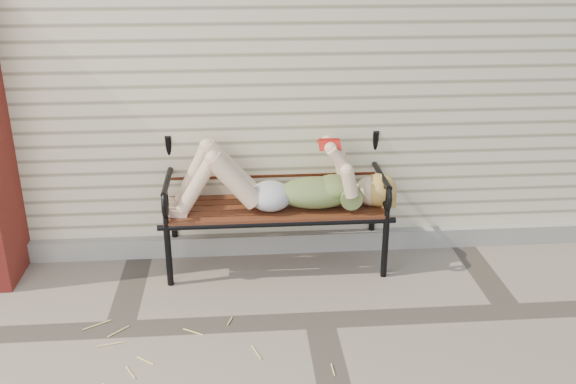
{
  "coord_description": "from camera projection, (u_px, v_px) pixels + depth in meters",
  "views": [
    {
      "loc": [
        -0.47,
        -3.43,
        2.28
      ],
      "look_at": [
        -0.16,
        0.55,
        0.66
      ],
      "focal_mm": 40.0,
      "sensor_mm": 36.0,
      "label": 1
    }
  ],
  "objects": [
    {
      "name": "reading_woman",
      "position": [
        278.0,
        183.0,
        4.47
      ],
      "size": [
        1.61,
        0.37,
        0.51
      ],
      "color": "#093543",
      "rests_on": "ground"
    },
    {
      "name": "garden_bench",
      "position": [
        275.0,
        181.0,
        4.6
      ],
      "size": [
        1.71,
        0.68,
        1.11
      ],
      "color": "black",
      "rests_on": "ground"
    },
    {
      "name": "foundation_strip",
      "position": [
        304.0,
        241.0,
        4.93
      ],
      "size": [
        8.0,
        0.1,
        0.15
      ],
      "primitive_type": "cube",
      "color": "#9A958B",
      "rests_on": "ground"
    },
    {
      "name": "house_wall",
      "position": [
        284.0,
        18.0,
        6.27
      ],
      "size": [
        8.0,
        4.0,
        3.0
      ],
      "primitive_type": "cube",
      "color": "beige",
      "rests_on": "ground"
    },
    {
      "name": "ground",
      "position": [
        319.0,
        320.0,
        4.06
      ],
      "size": [
        80.0,
        80.0,
        0.0
      ],
      "primitive_type": "plane",
      "color": "#76685B",
      "rests_on": "ground"
    }
  ]
}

